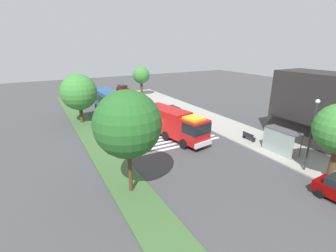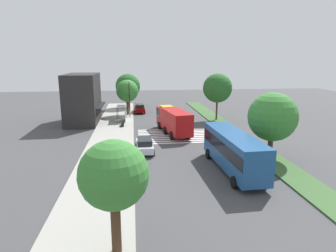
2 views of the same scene
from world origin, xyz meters
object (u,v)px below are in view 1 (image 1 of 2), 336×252
at_px(transit_bus, 110,101).
at_px(sidewalk_tree_far_west, 141,75).
at_px(parked_car_mid, 173,112).
at_px(bus_stop_shelter, 280,137).
at_px(bench_near_shelter, 249,136).
at_px(median_tree_far_west, 79,92).
at_px(median_tree_west, 128,124).
at_px(fire_truck, 176,123).
at_px(street_lamp, 312,130).
at_px(parked_car_west, 123,88).

height_order(transit_bus, sidewalk_tree_far_west, sidewalk_tree_far_west).
distance_m(parked_car_mid, bus_stop_shelter, 17.24).
bearing_deg(sidewalk_tree_far_west, bench_near_shelter, 1.18).
distance_m(median_tree_far_west, median_tree_west, 19.86).
height_order(transit_bus, median_tree_far_west, median_tree_far_west).
bearing_deg(bus_stop_shelter, fire_truck, -140.81).
relative_size(parked_car_mid, bus_stop_shelter, 1.26).
bearing_deg(sidewalk_tree_far_west, transit_bus, -43.17).
distance_m(street_lamp, sidewalk_tree_far_west, 37.87).
xyz_separation_m(fire_truck, parked_car_west, (-31.75, 4.31, -1.07)).
height_order(parked_car_mid, median_tree_west, median_tree_west).
relative_size(bench_near_shelter, street_lamp, 0.25).
distance_m(transit_bus, bus_stop_shelter, 25.85).
height_order(transit_bus, bench_near_shelter, transit_bus).
xyz_separation_m(fire_truck, sidewalk_tree_far_west, (-25.53, 6.51, 2.52)).
relative_size(bus_stop_shelter, median_tree_far_west, 0.51).
height_order(parked_car_west, bus_stop_shelter, bus_stop_shelter).
xyz_separation_m(bus_stop_shelter, bench_near_shelter, (-4.00, -0.03, -1.30)).
distance_m(transit_bus, median_tree_west, 23.35).
xyz_separation_m(fire_truck, median_tree_west, (7.86, -8.62, 3.53)).
xyz_separation_m(parked_car_mid, sidewalk_tree_far_west, (-17.34, 2.20, 3.64)).
height_order(fire_truck, transit_bus, transit_bus).
bearing_deg(parked_car_mid, median_tree_far_west, -106.78).
bearing_deg(transit_bus, bus_stop_shelter, -157.39).
relative_size(parked_car_west, transit_bus, 0.42).
bearing_deg(median_tree_far_west, median_tree_west, -0.00).
height_order(parked_car_mid, bus_stop_shelter, bus_stop_shelter).
distance_m(parked_car_west, sidewalk_tree_far_west, 7.51).
bearing_deg(street_lamp, transit_bus, -160.16).
relative_size(fire_truck, bench_near_shelter, 6.16).
height_order(parked_car_mid, sidewalk_tree_far_west, sidewalk_tree_far_west).
bearing_deg(bus_stop_shelter, bench_near_shelter, -179.63).
height_order(fire_truck, parked_car_west, fire_truck).
bearing_deg(street_lamp, fire_truck, -153.67).
bearing_deg(bench_near_shelter, street_lamp, -7.73).
distance_m(parked_car_west, transit_bus, 18.85).
height_order(parked_car_west, transit_bus, transit_bus).
xyz_separation_m(fire_truck, parked_car_mid, (-8.19, 4.31, -1.12)).
bearing_deg(bench_near_shelter, median_tree_far_west, -136.76).
bearing_deg(bus_stop_shelter, street_lamp, -16.47).
bearing_deg(fire_truck, median_tree_west, -57.63).
xyz_separation_m(parked_car_west, median_tree_west, (39.61, -12.93, 4.61)).
bearing_deg(bus_stop_shelter, median_tree_far_west, -142.75).
height_order(sidewalk_tree_far_west, median_tree_far_west, median_tree_far_west).
relative_size(parked_car_west, median_tree_west, 0.57).
height_order(bench_near_shelter, street_lamp, street_lamp).
xyz_separation_m(parked_car_west, median_tree_far_west, (19.78, -12.93, 3.58)).
bearing_deg(median_tree_west, bus_stop_shelter, 86.66).
height_order(sidewalk_tree_far_west, median_tree_west, median_tree_west).
relative_size(fire_truck, median_tree_west, 1.26).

